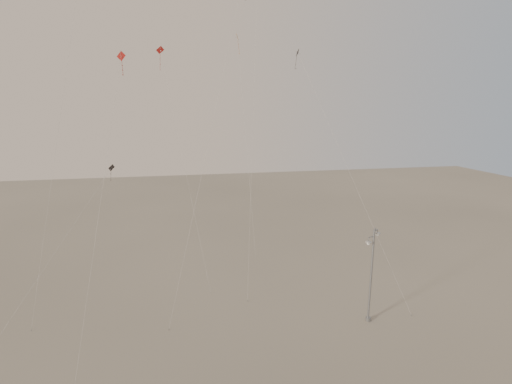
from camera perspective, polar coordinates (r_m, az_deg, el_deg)
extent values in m
plane|color=gray|center=(31.89, -0.11, -21.37)|extent=(160.00, 160.00, 0.00)
cylinder|color=gray|center=(36.37, 15.74, -17.06)|extent=(0.44, 0.44, 0.30)
cylinder|color=gray|center=(34.70, 16.11, -11.50)|extent=(0.26, 0.18, 7.97)
cylinder|color=gray|center=(33.37, 16.62, -5.11)|extent=(0.14, 0.14, 0.18)
cylinder|color=gray|center=(33.64, 16.79, -5.25)|extent=(0.44, 0.36, 0.07)
cylinder|color=gray|center=(33.90, 16.95, -5.39)|extent=(0.06, 0.06, 0.30)
ellipsoid|color=#ABABA6|center=(33.94, 16.93, -5.64)|extent=(0.52, 0.52, 0.18)
cylinder|color=gray|center=(33.35, 16.18, -6.17)|extent=(0.60, 0.21, 0.07)
cylinder|color=gray|center=(33.22, 15.77, -6.58)|extent=(0.06, 0.06, 0.40)
ellipsoid|color=#ABABA6|center=(33.28, 15.75, -6.91)|extent=(0.52, 0.52, 0.18)
cylinder|color=beige|center=(38.23, -26.30, 8.62)|extent=(4.75, 10.01, 32.11)
cylinder|color=gray|center=(38.33, -29.44, -16.82)|extent=(0.06, 0.06, 0.10)
cylinder|color=beige|center=(32.15, -7.19, 5.30)|extent=(6.98, 3.85, 27.59)
cylinder|color=gray|center=(34.66, -12.34, -18.62)|extent=(0.06, 0.06, 0.10)
cylinder|color=beige|center=(38.80, -0.37, 11.80)|extent=(3.11, 9.35, 34.73)
cylinder|color=gray|center=(38.15, -1.24, -15.30)|extent=(0.06, 0.06, 0.10)
cube|color=maroon|center=(32.56, -18.70, 17.92)|extent=(0.68, 0.34, 0.71)
cylinder|color=maroon|center=(32.62, -18.54, 16.41)|extent=(0.04, 0.18, 1.07)
cylinder|color=beige|center=(27.78, -21.58, -3.23)|extent=(2.95, 11.40, 21.20)
cube|color=black|center=(39.18, 5.97, 19.20)|extent=(0.36, 0.69, 0.72)
cylinder|color=black|center=(39.05, 5.71, 17.89)|extent=(0.19, 0.05, 1.17)
cylinder|color=beige|center=(36.58, 13.62, 1.79)|extent=(7.83, 9.17, 22.46)
cylinder|color=gray|center=(38.29, 21.32, -16.07)|extent=(0.06, 0.06, 0.10)
cube|color=#A54B1B|center=(51.87, -2.69, 21.29)|extent=(0.27, 0.80, 0.80)
cylinder|color=#A54B1B|center=(51.72, -2.50, 19.99)|extent=(0.26, 0.03, 1.66)
cylinder|color=beige|center=(48.31, -1.38, 6.58)|extent=(0.94, 6.44, 25.89)
cylinder|color=gray|center=(48.31, -0.05, -9.24)|extent=(0.06, 0.06, 0.10)
cube|color=black|center=(39.91, -19.94, 3.29)|extent=(0.53, 0.50, 0.69)
cylinder|color=black|center=(40.11, -20.03, 2.18)|extent=(0.15, 0.10, 0.97)
cylinder|color=beige|center=(35.31, -27.23, -8.43)|extent=(7.93, 14.29, 11.96)
cube|color=maroon|center=(45.87, -13.53, 19.13)|extent=(0.86, 0.26, 0.82)
cylinder|color=maroon|center=(45.86, -13.54, 17.57)|extent=(0.14, 0.25, 1.73)
cylinder|color=beige|center=(41.01, -10.21, 3.71)|extent=(3.86, 9.78, 23.45)
cylinder|color=gray|center=(39.87, -6.48, -14.12)|extent=(0.06, 0.06, 0.10)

